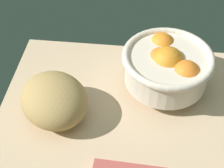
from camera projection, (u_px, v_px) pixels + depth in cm
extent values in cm
cube|color=#D3B38D|center=(149.00, 136.00, 71.08)|extent=(65.09, 53.06, 3.00)
cylinder|color=beige|center=(164.00, 83.00, 77.82)|extent=(8.68, 8.68, 2.48)
cylinder|color=beige|center=(166.00, 69.00, 74.54)|extent=(18.14, 18.14, 6.62)
torus|color=beige|center=(168.00, 57.00, 72.15)|extent=(19.74, 19.74, 1.60)
sphere|color=orange|center=(161.00, 61.00, 74.03)|extent=(6.24, 6.24, 6.24)
sphere|color=orange|center=(185.00, 75.00, 71.06)|extent=(6.44, 6.44, 6.44)
sphere|color=orange|center=(162.00, 46.00, 77.56)|extent=(6.23, 6.23, 6.23)
sphere|color=orange|center=(167.00, 63.00, 73.37)|extent=(7.37, 7.37, 7.37)
ellipsoid|color=tan|center=(54.00, 100.00, 70.11)|extent=(20.11, 20.28, 8.80)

